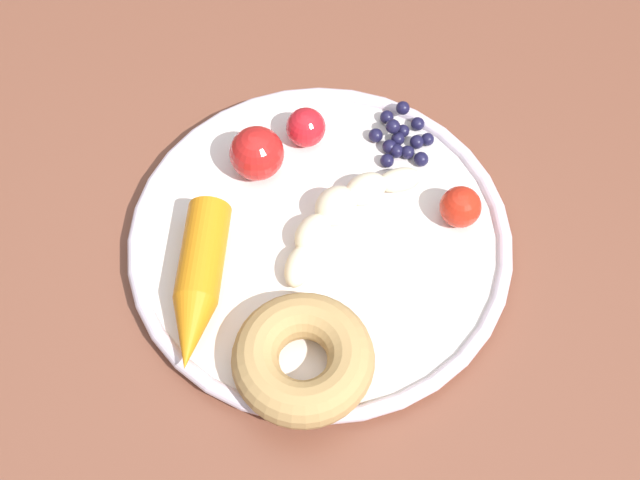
% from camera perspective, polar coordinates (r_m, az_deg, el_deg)
% --- Properties ---
extents(dining_table, '(1.09, 0.76, 0.75)m').
position_cam_1_polar(dining_table, '(0.85, 3.04, -2.52)').
color(dining_table, brown).
rests_on(dining_table, ground_plane).
extents(plate, '(0.30, 0.30, 0.02)m').
position_cam_1_polar(plate, '(0.74, -0.00, -0.11)').
color(plate, silver).
rests_on(plate, dining_table).
extents(banana, '(0.10, 0.13, 0.03)m').
position_cam_1_polar(banana, '(0.74, 1.27, 1.66)').
color(banana, '#F4E6BE').
rests_on(banana, plate).
extents(carrot_orange, '(0.05, 0.14, 0.03)m').
position_cam_1_polar(carrot_orange, '(0.71, -7.31, -2.66)').
color(carrot_orange, orange).
rests_on(carrot_orange, plate).
extents(donut, '(0.11, 0.11, 0.03)m').
position_cam_1_polar(donut, '(0.68, -1.02, -7.14)').
color(donut, tan).
rests_on(donut, plate).
extents(blueberry_pile, '(0.05, 0.06, 0.02)m').
position_cam_1_polar(blueberry_pile, '(0.79, 4.84, 6.10)').
color(blueberry_pile, '#191638').
rests_on(blueberry_pile, plate).
extents(tomato_near, '(0.03, 0.03, 0.03)m').
position_cam_1_polar(tomato_near, '(0.75, 8.40, 1.97)').
color(tomato_near, red).
rests_on(tomato_near, plate).
extents(tomato_mid, '(0.03, 0.03, 0.03)m').
position_cam_1_polar(tomato_mid, '(0.78, -0.85, 6.76)').
color(tomato_mid, red).
rests_on(tomato_mid, plate).
extents(tomato_far, '(0.04, 0.04, 0.04)m').
position_cam_1_polar(tomato_far, '(0.76, -3.80, 5.20)').
color(tomato_far, red).
rests_on(tomato_far, plate).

